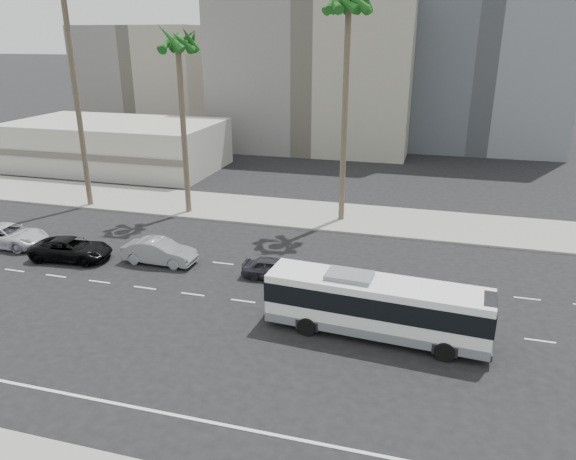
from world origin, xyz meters
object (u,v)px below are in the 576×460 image
(car_b, at_px, (159,252))
(car_d, at_px, (8,235))
(city_bus, at_px, (376,305))
(car_a, at_px, (274,268))
(palm_mid, at_px, (178,47))
(palm_near, at_px, (349,8))
(car_c, at_px, (71,249))

(car_b, bearing_deg, car_d, 91.19)
(city_bus, bearing_deg, car_a, 148.19)
(car_a, xyz_separation_m, palm_mid, (-10.37, 10.13, 12.24))
(car_b, xyz_separation_m, palm_near, (9.61, 11.37, 14.66))
(car_c, bearing_deg, car_b, -86.07)
(city_bus, distance_m, car_b, 15.12)
(car_a, relative_size, palm_near, 0.22)
(car_b, xyz_separation_m, car_d, (-11.48, -0.11, -0.02))
(city_bus, distance_m, palm_mid, 25.27)
(car_d, height_order, palm_near, palm_near)
(car_a, distance_m, palm_near, 18.90)
(car_a, distance_m, car_b, 7.64)
(car_b, bearing_deg, car_a, -91.00)
(city_bus, relative_size, car_a, 2.84)
(car_d, bearing_deg, car_a, -92.89)
(car_d, relative_size, palm_near, 0.32)
(palm_near, bearing_deg, car_a, -99.63)
(car_c, height_order, car_d, car_d)
(car_a, bearing_deg, car_d, 87.63)
(car_a, relative_size, car_b, 0.80)
(car_a, height_order, car_b, car_b)
(city_bus, height_order, car_d, city_bus)
(city_bus, height_order, car_b, city_bus)
(city_bus, bearing_deg, car_b, 164.83)
(car_a, bearing_deg, car_c, 91.27)
(car_c, bearing_deg, palm_mid, -21.36)
(car_a, xyz_separation_m, car_d, (-19.12, 0.12, 0.11))
(palm_near, bearing_deg, car_b, -130.20)
(car_a, xyz_separation_m, car_b, (-7.64, 0.22, 0.13))
(car_c, distance_m, palm_mid, 16.61)
(car_b, relative_size, palm_mid, 0.33)
(palm_near, bearing_deg, palm_mid, -173.24)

